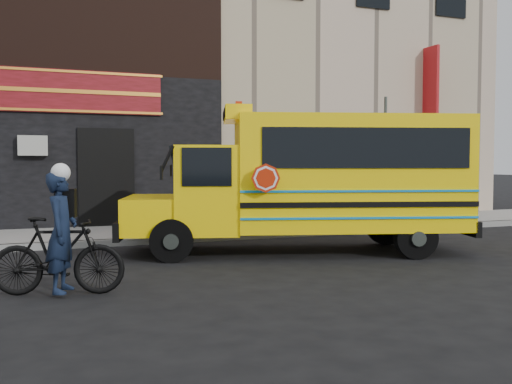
{
  "coord_description": "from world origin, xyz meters",
  "views": [
    {
      "loc": [
        -4.93,
        -10.08,
        1.83
      ],
      "look_at": [
        -0.32,
        1.85,
        1.16
      ],
      "focal_mm": 40.0,
      "sensor_mm": 36.0,
      "label": 1
    }
  ],
  "objects": [
    {
      "name": "ground",
      "position": [
        0.0,
        0.0,
        0.0
      ],
      "size": [
        120.0,
        120.0,
        0.0
      ],
      "primitive_type": "plane",
      "color": "black",
      "rests_on": "ground"
    },
    {
      "name": "curb",
      "position": [
        0.0,
        2.6,
        0.07
      ],
      "size": [
        40.0,
        0.2,
        0.15
      ],
      "primitive_type": "cube",
      "color": "gray",
      "rests_on": "ground"
    },
    {
      "name": "sidewalk",
      "position": [
        0.0,
        4.1,
        0.07
      ],
      "size": [
        40.0,
        3.0,
        0.15
      ],
      "primitive_type": "cube",
      "color": "gray",
      "rests_on": "ground"
    },
    {
      "name": "building",
      "position": [
        -0.04,
        10.45,
        6.13
      ],
      "size": [
        20.0,
        10.7,
        12.0
      ],
      "color": "#BDA58E",
      "rests_on": "sidewalk"
    },
    {
      "name": "school_bus",
      "position": [
        0.34,
        0.27,
        1.51
      ],
      "size": [
        7.22,
        3.99,
        2.92
      ],
      "color": "black",
      "rests_on": "ground"
    },
    {
      "name": "sign_pole",
      "position": [
        3.57,
        2.57,
        1.93
      ],
      "size": [
        0.08,
        0.31,
        3.53
      ],
      "color": "#373E39",
      "rests_on": "ground"
    },
    {
      "name": "bicycle",
      "position": [
        -4.67,
        -1.83,
        0.54
      ],
      "size": [
        1.88,
        0.99,
        1.08
      ],
      "primitive_type": "imported",
      "rotation": [
        0.0,
        0.0,
        1.29
      ],
      "color": "black",
      "rests_on": "ground"
    },
    {
      "name": "cyclist",
      "position": [
        -4.62,
        -1.89,
        0.83
      ],
      "size": [
        0.58,
        0.7,
        1.66
      ],
      "primitive_type": "imported",
      "rotation": [
        0.0,
        0.0,
        1.23
      ],
      "color": "black",
      "rests_on": "ground"
    }
  ]
}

